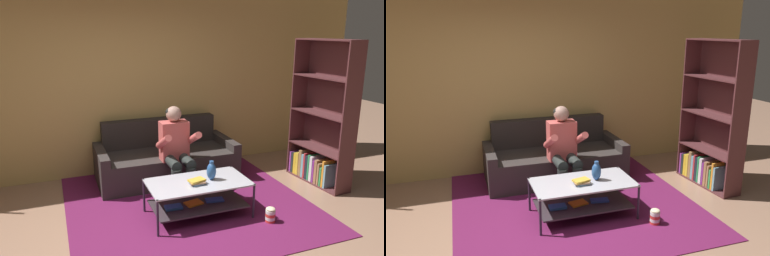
% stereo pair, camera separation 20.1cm
% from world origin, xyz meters
% --- Properties ---
extents(ground, '(16.80, 16.80, 0.00)m').
position_xyz_m(ground, '(0.00, 0.00, 0.00)').
color(ground, '#9C735B').
extents(back_partition, '(8.40, 0.12, 2.90)m').
position_xyz_m(back_partition, '(0.00, 2.46, 1.45)').
color(back_partition, tan).
rests_on(back_partition, ground).
extents(couch, '(2.03, 0.91, 0.86)m').
position_xyz_m(couch, '(0.60, 1.92, 0.28)').
color(couch, '#322B29').
rests_on(couch, ground).
extents(person_seated_center, '(0.50, 0.58, 1.18)m').
position_xyz_m(person_seated_center, '(0.60, 1.38, 0.65)').
color(person_seated_center, '#272D2B').
rests_on(person_seated_center, ground).
extents(coffee_table, '(1.20, 0.64, 0.44)m').
position_xyz_m(coffee_table, '(0.60, 0.63, 0.29)').
color(coffee_table, '#BAB9C6').
rests_on(coffee_table, ground).
extents(area_rug, '(3.00, 3.24, 0.01)m').
position_xyz_m(area_rug, '(0.60, 1.15, 0.01)').
color(area_rug, '#651946').
rests_on(area_rug, ground).
extents(vase, '(0.11, 0.11, 0.23)m').
position_xyz_m(vase, '(0.78, 0.64, 0.55)').
color(vase, '#285392').
rests_on(vase, coffee_table).
extents(book_stack, '(0.21, 0.17, 0.06)m').
position_xyz_m(book_stack, '(0.57, 0.57, 0.47)').
color(book_stack, '#6890B9').
rests_on(book_stack, coffee_table).
extents(bookshelf, '(0.37, 1.03, 2.06)m').
position_xyz_m(bookshelf, '(2.67, 1.01, 0.74)').
color(bookshelf, '#552B2D').
rests_on(bookshelf, ground).
extents(popcorn_tub, '(0.11, 0.11, 0.19)m').
position_xyz_m(popcorn_tub, '(1.33, 0.17, 0.10)').
color(popcorn_tub, red).
rests_on(popcorn_tub, ground).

